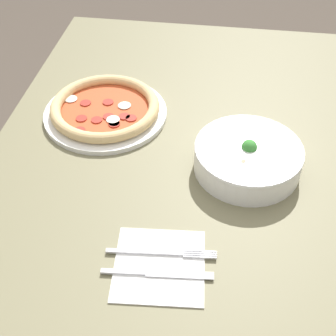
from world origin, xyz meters
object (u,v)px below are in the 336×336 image
at_px(bowl, 248,157).
at_px(knife, 152,273).
at_px(pizza, 105,109).
at_px(fork, 160,253).

distance_m(bowl, knife, 0.33).
relative_size(pizza, knife, 1.52).
bearing_deg(fork, pizza, 111.32).
bearing_deg(fork, knife, -103.48).
relative_size(pizza, fork, 1.50).
height_order(bowl, knife, bowl).
bearing_deg(bowl, pizza, -112.37).
bearing_deg(knife, pizza, 108.25).
height_order(pizza, knife, pizza).
xyz_separation_m(pizza, fork, (0.39, 0.19, -0.01)).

